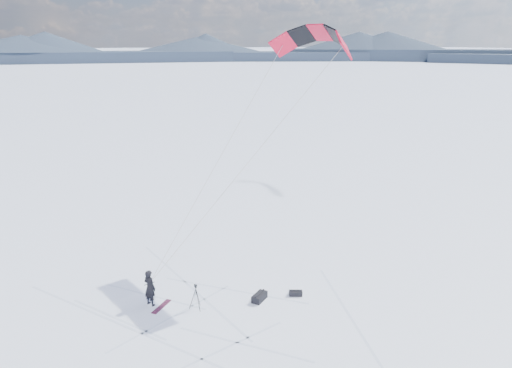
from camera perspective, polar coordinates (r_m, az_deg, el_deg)
ground at (r=24.47m, az=-3.73°, el=-14.66°), size 1800.00×1800.00×0.00m
horizon_hills at (r=22.82m, az=-3.89°, el=-6.77°), size 704.47×706.88×8.86m
snow_tracks at (r=23.69m, az=-4.01°, el=-15.77°), size 17.62×14.39×0.01m
snowkiter at (r=25.74m, az=-11.93°, el=-13.34°), size 0.66×0.79×1.84m
snowboard at (r=25.44m, az=-10.75°, el=-13.59°), size 1.33×1.01×0.04m
tripod at (r=24.66m, az=-6.88°, el=-12.29°), size 0.64×0.56×1.27m
gear_bag_a at (r=25.50m, az=0.40°, el=-12.78°), size 1.04×0.82×0.42m
gear_bag_b at (r=26.03m, az=4.56°, el=-12.32°), size 0.73×0.65×0.30m
power_kite at (r=28.73m, az=6.68°, el=15.95°), size 11.89×5.77×12.25m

